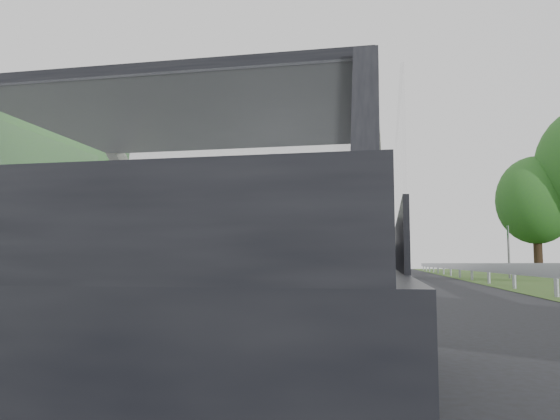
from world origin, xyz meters
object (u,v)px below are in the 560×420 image
at_px(cat, 272,210).
at_px(other_car, 380,261).
at_px(subject_car, 227,265).
at_px(highway_sign, 509,252).

distance_m(cat, other_car, 23.99).
relative_size(subject_car, other_car, 0.78).
bearing_deg(cat, subject_car, -95.53).
distance_m(subject_car, other_car, 24.62).
height_order(other_car, highway_sign, highway_sign).
relative_size(cat, other_car, 0.10).
distance_m(subject_car, cat, 0.74).
height_order(subject_car, cat, subject_car).
bearing_deg(subject_car, cat, 79.99).
distance_m(subject_car, highway_sign, 25.91).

